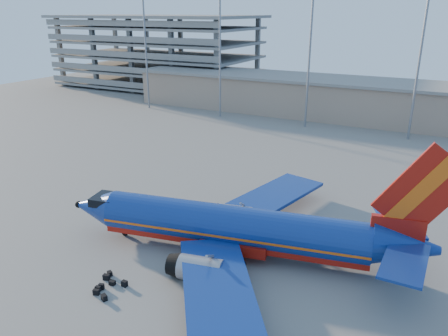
{
  "coord_description": "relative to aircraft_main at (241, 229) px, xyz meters",
  "views": [
    {
      "loc": [
        21.24,
        -39.77,
        22.71
      ],
      "look_at": [
        -2.89,
        5.98,
        4.0
      ],
      "focal_mm": 35.0,
      "sensor_mm": 36.0,
      "label": 1
    }
  ],
  "objects": [
    {
      "name": "ground",
      "position": [
        -5.07,
        5.53,
        -2.75
      ],
      "size": [
        220.0,
        220.0,
        0.0
      ],
      "primitive_type": "plane",
      "color": "slate",
      "rests_on": "ground"
    },
    {
      "name": "terminal_building",
      "position": [
        4.93,
        63.53,
        1.57
      ],
      "size": [
        122.0,
        16.0,
        8.5
      ],
      "color": "gray",
      "rests_on": "ground"
    },
    {
      "name": "parking_garage",
      "position": [
        -67.07,
        79.58,
        8.98
      ],
      "size": [
        62.0,
        32.0,
        21.4
      ],
      "color": "slate",
      "rests_on": "ground"
    },
    {
      "name": "light_mast_row",
      "position": [
        -0.07,
        51.53,
        14.81
      ],
      "size": [
        101.6,
        1.6,
        28.65
      ],
      "color": "gray",
      "rests_on": "ground"
    },
    {
      "name": "aircraft_main",
      "position": [
        0.0,
        0.0,
        0.0
      ],
      "size": [
        37.63,
        35.85,
        12.85
      ],
      "rotation": [
        0.0,
        0.0,
        0.19
      ],
      "color": "navy",
      "rests_on": "ground"
    },
    {
      "name": "luggage_pile",
      "position": [
        -7.82,
        -10.54,
        -2.5
      ],
      "size": [
        2.8,
        3.52,
        0.53
      ],
      "color": "black",
      "rests_on": "ground"
    }
  ]
}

